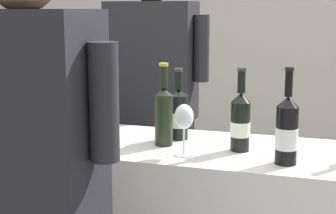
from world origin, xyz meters
name	(u,v)px	position (x,y,z in m)	size (l,w,h in m)	color
wall_back	(259,22)	(0.00, 2.60, 1.40)	(8.00, 0.10, 2.80)	beige
wine_bottle_0	(33,101)	(-0.70, 0.15, 1.10)	(0.08, 0.08, 0.32)	black
wine_bottle_1	(240,121)	(0.28, -0.01, 1.10)	(0.07, 0.07, 0.32)	black
wine_bottle_2	(95,108)	(-0.36, 0.07, 1.10)	(0.08, 0.08, 0.33)	black
wine_bottle_3	(287,131)	(0.46, -0.13, 1.11)	(0.08, 0.08, 0.34)	black
wine_bottle_6	(178,114)	(0.01, 0.09, 1.09)	(0.08, 0.08, 0.29)	black
wine_bottle_7	(164,113)	(-0.02, -0.02, 1.12)	(0.07, 0.07, 0.33)	black
wine_glass	(184,119)	(0.10, -0.13, 1.12)	(0.07, 0.07, 0.19)	silver
person_server	(152,135)	(-0.30, 0.64, 0.85)	(0.61, 0.24, 1.75)	black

